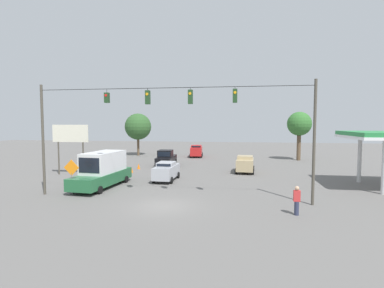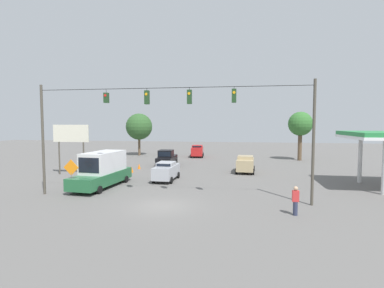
{
  "view_description": "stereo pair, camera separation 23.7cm",
  "coord_description": "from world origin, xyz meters",
  "px_view_note": "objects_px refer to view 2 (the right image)",
  "views": [
    {
      "loc": [
        -5.04,
        19.63,
        5.72
      ],
      "look_at": [
        -0.4,
        -10.46,
        3.56
      ],
      "focal_mm": 28.0,
      "sensor_mm": 36.0,
      "label": 1
    },
    {
      "loc": [
        -5.27,
        19.59,
        5.72
      ],
      "look_at": [
        -0.4,
        -10.46,
        3.56
      ],
      "focal_mm": 28.0,
      "sensor_mm": 36.0,
      "label": 2
    }
  ],
  "objects_px": {
    "sedan_red_withflow_deep": "(197,151)",
    "traffic_cone_second": "(112,178)",
    "sedan_tan_oncoming_far": "(245,164)",
    "traffic_cone_nearest": "(101,183)",
    "work_zone_sign": "(71,170)",
    "tree_horizon_left": "(300,124)",
    "tree_horizon_right": "(139,127)",
    "traffic_cone_third": "(122,174)",
    "roadside_billboard": "(71,137)",
    "sedan_silver_withflow_mid": "(166,171)",
    "traffic_cone_fifth": "(139,166)",
    "pickup_truck_black_withflow_far": "(167,158)",
    "traffic_cone_fourth": "(132,170)",
    "overhead_signal_span": "(169,123)",
    "pedestrian": "(295,201)",
    "box_truck_green_parked_shoulder": "(103,170)"
  },
  "relations": [
    {
      "from": "traffic_cone_fifth",
      "to": "traffic_cone_second",
      "type": "bearing_deg",
      "value": 90.23
    },
    {
      "from": "pedestrian",
      "to": "overhead_signal_span",
      "type": "bearing_deg",
      "value": -16.62
    },
    {
      "from": "sedan_silver_withflow_mid",
      "to": "roadside_billboard",
      "type": "xyz_separation_m",
      "value": [
        11.15,
        -1.61,
        3.15
      ]
    },
    {
      "from": "sedan_red_withflow_deep",
      "to": "traffic_cone_nearest",
      "type": "bearing_deg",
      "value": 78.4
    },
    {
      "from": "sedan_tan_oncoming_far",
      "to": "tree_horizon_right",
      "type": "height_order",
      "value": "tree_horizon_right"
    },
    {
      "from": "sedan_tan_oncoming_far",
      "to": "pedestrian",
      "type": "xyz_separation_m",
      "value": [
        -2.81,
        15.75,
        -0.08
      ]
    },
    {
      "from": "traffic_cone_nearest",
      "to": "sedan_tan_oncoming_far",
      "type": "bearing_deg",
      "value": -141.91
    },
    {
      "from": "overhead_signal_span",
      "to": "tree_horizon_right",
      "type": "xyz_separation_m",
      "value": [
        12.37,
        -28.74,
        -0.64
      ]
    },
    {
      "from": "sedan_silver_withflow_mid",
      "to": "traffic_cone_nearest",
      "type": "distance_m",
      "value": 6.41
    },
    {
      "from": "overhead_signal_span",
      "to": "sedan_silver_withflow_mid",
      "type": "xyz_separation_m",
      "value": [
        2.05,
        -7.1,
        -4.72
      ]
    },
    {
      "from": "tree_horizon_left",
      "to": "tree_horizon_right",
      "type": "bearing_deg",
      "value": -6.06
    },
    {
      "from": "traffic_cone_nearest",
      "to": "traffic_cone_fifth",
      "type": "xyz_separation_m",
      "value": [
        0.19,
        -10.73,
        0.0
      ]
    },
    {
      "from": "pedestrian",
      "to": "tree_horizon_left",
      "type": "xyz_separation_m",
      "value": [
        -5.56,
        -28.49,
        4.55
      ]
    },
    {
      "from": "traffic_cone_third",
      "to": "roadside_billboard",
      "type": "height_order",
      "value": "roadside_billboard"
    },
    {
      "from": "traffic_cone_fourth",
      "to": "sedan_tan_oncoming_far",
      "type": "bearing_deg",
      "value": -170.89
    },
    {
      "from": "traffic_cone_fifth",
      "to": "work_zone_sign",
      "type": "distance_m",
      "value": 13.95
    },
    {
      "from": "work_zone_sign",
      "to": "sedan_red_withflow_deep",
      "type": "bearing_deg",
      "value": -102.19
    },
    {
      "from": "sedan_tan_oncoming_far",
      "to": "work_zone_sign",
      "type": "relative_size",
      "value": 1.39
    },
    {
      "from": "overhead_signal_span",
      "to": "traffic_cone_fourth",
      "type": "bearing_deg",
      "value": -57.22
    },
    {
      "from": "pickup_truck_black_withflow_far",
      "to": "traffic_cone_fourth",
      "type": "relative_size",
      "value": 8.28
    },
    {
      "from": "traffic_cone_second",
      "to": "traffic_cone_third",
      "type": "xyz_separation_m",
      "value": [
        -0.02,
        -2.42,
        0.0
      ]
    },
    {
      "from": "sedan_red_withflow_deep",
      "to": "tree_horizon_right",
      "type": "xyz_separation_m",
      "value": [
        10.42,
        -0.78,
        4.01
      ]
    },
    {
      "from": "traffic_cone_nearest",
      "to": "sedan_red_withflow_deep",
      "type": "bearing_deg",
      "value": -101.6
    },
    {
      "from": "box_truck_green_parked_shoulder",
      "to": "tree_horizon_left",
      "type": "relative_size",
      "value": 1.01
    },
    {
      "from": "sedan_silver_withflow_mid",
      "to": "tree_horizon_right",
      "type": "xyz_separation_m",
      "value": [
        10.32,
        -21.64,
        4.08
      ]
    },
    {
      "from": "tree_horizon_right",
      "to": "pedestrian",
      "type": "bearing_deg",
      "value": 123.8
    },
    {
      "from": "traffic_cone_second",
      "to": "roadside_billboard",
      "type": "distance_m",
      "value": 7.68
    },
    {
      "from": "traffic_cone_second",
      "to": "roadside_billboard",
      "type": "xyz_separation_m",
      "value": [
        6.0,
        -2.94,
        3.78
      ]
    },
    {
      "from": "traffic_cone_second",
      "to": "traffic_cone_third",
      "type": "distance_m",
      "value": 2.42
    },
    {
      "from": "sedan_red_withflow_deep",
      "to": "roadside_billboard",
      "type": "distance_m",
      "value": 22.51
    },
    {
      "from": "sedan_red_withflow_deep",
      "to": "box_truck_green_parked_shoulder",
      "type": "height_order",
      "value": "box_truck_green_parked_shoulder"
    },
    {
      "from": "sedan_red_withflow_deep",
      "to": "traffic_cone_fifth",
      "type": "bearing_deg",
      "value": 69.46
    },
    {
      "from": "sedan_tan_oncoming_far",
      "to": "pickup_truck_black_withflow_far",
      "type": "bearing_deg",
      "value": -22.28
    },
    {
      "from": "traffic_cone_third",
      "to": "tree_horizon_right",
      "type": "relative_size",
      "value": 0.09
    },
    {
      "from": "sedan_red_withflow_deep",
      "to": "pedestrian",
      "type": "relative_size",
      "value": 2.33
    },
    {
      "from": "sedan_silver_withflow_mid",
      "to": "box_truck_green_parked_shoulder",
      "type": "relative_size",
      "value": 0.6
    },
    {
      "from": "tree_horizon_right",
      "to": "traffic_cone_third",
      "type": "bearing_deg",
      "value": 104.19
    },
    {
      "from": "sedan_red_withflow_deep",
      "to": "traffic_cone_fourth",
      "type": "height_order",
      "value": "sedan_red_withflow_deep"
    },
    {
      "from": "sedan_tan_oncoming_far",
      "to": "traffic_cone_nearest",
      "type": "relative_size",
      "value": 5.87
    },
    {
      "from": "overhead_signal_span",
      "to": "pedestrian",
      "type": "relative_size",
      "value": 11.32
    },
    {
      "from": "pickup_truck_black_withflow_far",
      "to": "tree_horizon_left",
      "type": "distance_m",
      "value": 21.05
    },
    {
      "from": "traffic_cone_fourth",
      "to": "sedan_red_withflow_deep",
      "type": "bearing_deg",
      "value": -107.16
    },
    {
      "from": "traffic_cone_fourth",
      "to": "tree_horizon_left",
      "type": "relative_size",
      "value": 0.09
    },
    {
      "from": "sedan_silver_withflow_mid",
      "to": "box_truck_green_parked_shoulder",
      "type": "bearing_deg",
      "value": 36.7
    },
    {
      "from": "tree_horizon_left",
      "to": "tree_horizon_right",
      "type": "distance_m",
      "value": 26.66
    },
    {
      "from": "work_zone_sign",
      "to": "tree_horizon_left",
      "type": "distance_m",
      "value": 34.23
    },
    {
      "from": "sedan_red_withflow_deep",
      "to": "traffic_cone_second",
      "type": "distance_m",
      "value": 22.81
    },
    {
      "from": "sedan_red_withflow_deep",
      "to": "traffic_cone_nearest",
      "type": "xyz_separation_m",
      "value": [
        5.1,
        24.83,
        -0.7
      ]
    },
    {
      "from": "traffic_cone_second",
      "to": "tree_horizon_left",
      "type": "distance_m",
      "value": 29.79
    },
    {
      "from": "traffic_cone_second",
      "to": "pedestrian",
      "type": "bearing_deg",
      "value": 152.15
    }
  ]
}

